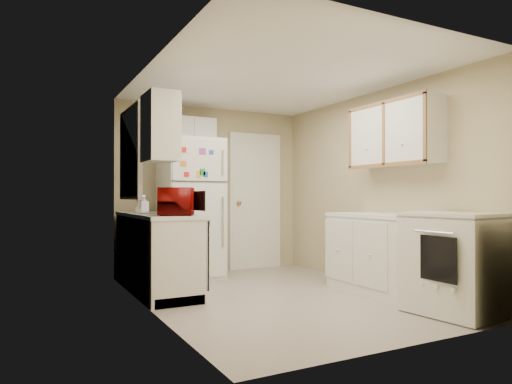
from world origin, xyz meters
name	(u,v)px	position (x,y,z in m)	size (l,w,h in m)	color
floor	(277,296)	(0.00, 0.00, 0.00)	(3.80, 3.80, 0.00)	#B1A496
ceiling	(277,79)	(0.00, 0.00, 2.40)	(3.80, 3.80, 0.00)	white
wall_left	(151,186)	(-1.40, 0.00, 1.20)	(3.80, 3.80, 0.00)	tan
wall_right	(374,188)	(1.40, 0.00, 1.20)	(3.80, 3.80, 0.00)	tan
wall_back	(212,189)	(0.00, 1.90, 1.20)	(2.80, 2.80, 0.00)	tan
wall_front	(408,182)	(0.00, -1.90, 1.20)	(2.80, 2.80, 0.00)	tan
left_counter	(156,252)	(-1.10, 0.90, 0.45)	(0.60, 1.80, 0.90)	silver
dishwasher	(198,253)	(-0.81, 0.30, 0.49)	(0.03, 0.58, 0.72)	black
sink	(153,216)	(-1.10, 1.05, 0.86)	(0.54, 0.74, 0.16)	gray
microwave	(177,201)	(-1.05, 0.28, 1.05)	(0.29, 0.52, 0.35)	maroon
soap_bottle	(144,204)	(-1.15, 1.29, 1.00)	(0.09, 0.10, 0.21)	white
window_blinds	(131,153)	(-1.36, 1.05, 1.60)	(0.10, 0.98, 1.08)	silver
upper_cabinet_left	(160,128)	(-1.25, 0.22, 1.80)	(0.30, 0.45, 0.70)	silver
refrigerator	(190,208)	(-0.46, 1.55, 0.94)	(0.77, 0.75, 1.87)	silver
cabinet_over_fridge	(190,132)	(-0.40, 1.75, 2.00)	(0.70, 0.30, 0.40)	silver
interior_door	(255,201)	(0.70, 1.86, 1.02)	(0.86, 0.06, 2.08)	silver
right_counter	(405,258)	(1.10, -0.80, 0.45)	(0.60, 2.00, 0.90)	silver
stove	(454,263)	(1.07, -1.43, 0.48)	(0.64, 0.79, 0.96)	silver
upper_cabinet_right	(394,134)	(1.25, -0.50, 1.80)	(0.30, 1.20, 0.70)	silver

